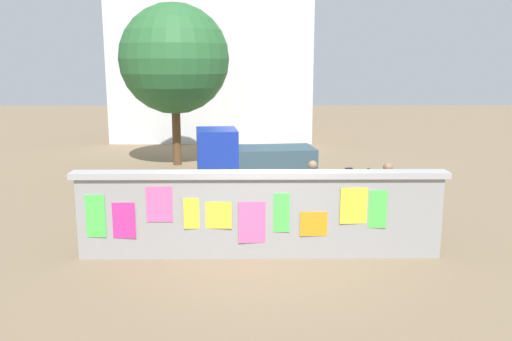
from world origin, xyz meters
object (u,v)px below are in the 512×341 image
motorcycle (182,215)px  bicycle_far (353,188)px  auto_rickshaw_truck (249,159)px  person_walking (387,190)px  bicycle_near (182,195)px  person_bystander (312,187)px  tree_roadside (174,59)px

motorcycle → bicycle_far: bicycle_far is taller
auto_rickshaw_truck → bicycle_far: (2.94, -1.68, -0.54)m
motorcycle → person_walking: size_ratio=1.16×
bicycle_near → person_bystander: 3.74m
person_walking → tree_roadside: bearing=125.6°
person_bystander → person_walking: bearing=-9.2°
tree_roadside → person_bystander: bearing=-62.0°
motorcycle → bicycle_near: bicycle_near is taller
motorcycle → bicycle_near: bearing=97.3°
motorcycle → person_bystander: bearing=9.0°
bicycle_far → motorcycle: bearing=-146.4°
auto_rickshaw_truck → bicycle_far: bearing=-29.8°
auto_rickshaw_truck → person_walking: 5.44m
person_walking → bicycle_near: bearing=158.1°
motorcycle → tree_roadside: (-1.24, 8.44, 3.49)m
auto_rickshaw_truck → motorcycle: auto_rickshaw_truck is taller
motorcycle → bicycle_far: 5.34m
person_walking → tree_roadside: 10.56m
auto_rickshaw_truck → bicycle_far: 3.43m
person_bystander → bicycle_near: bearing=152.3°
bicycle_near → tree_roadside: 7.27m
person_walking → bicycle_far: bearing=94.4°
person_bystander → auto_rickshaw_truck: bearing=109.5°
auto_rickshaw_truck → motorcycle: 4.89m
auto_rickshaw_truck → bicycle_near: (-1.79, -2.45, -0.54)m
bicycle_near → bicycle_far: 4.78m
bicycle_near → bicycle_far: (4.72, 0.77, 0.00)m
person_bystander → motorcycle: bearing=-171.0°
motorcycle → auto_rickshaw_truck: bearing=72.0°
bicycle_far → person_bystander: (-1.46, -2.48, 0.62)m
auto_rickshaw_truck → bicycle_near: size_ratio=2.25×
motorcycle → person_bystander: 3.07m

